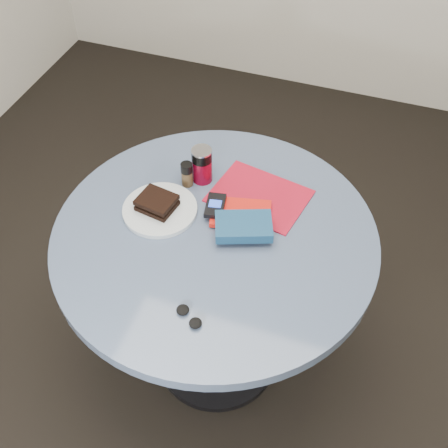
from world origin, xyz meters
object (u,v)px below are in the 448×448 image
(table, at_px, (215,266))
(red_book, at_px, (241,214))
(soda_can, at_px, (202,165))
(novel, at_px, (244,226))
(headphones, at_px, (189,316))
(sandwich, at_px, (157,203))
(plate, at_px, (160,210))
(pepper_grinder, at_px, (187,174))
(magazine, at_px, (259,196))
(mp3_player, at_px, (215,206))

(table, xyz_separation_m, red_book, (0.05, 0.09, 0.18))
(table, relative_size, soda_can, 7.94)
(novel, bearing_deg, headphones, -118.32)
(table, relative_size, headphones, 10.43)
(sandwich, bearing_deg, plate, -8.25)
(novel, xyz_separation_m, headphones, (-0.05, -0.33, -0.03))
(pepper_grinder, height_order, red_book, pepper_grinder)
(soda_can, xyz_separation_m, pepper_grinder, (-0.04, -0.04, -0.02))
(magazine, xyz_separation_m, mp3_player, (-0.11, -0.11, 0.03))
(novel, bearing_deg, mp3_player, 130.90)
(soda_can, distance_m, red_book, 0.22)
(pepper_grinder, xyz_separation_m, headphones, (0.20, -0.48, -0.04))
(sandwich, bearing_deg, novel, -1.55)
(red_book, relative_size, novel, 1.08)
(table, xyz_separation_m, novel, (0.08, 0.02, 0.20))
(table, relative_size, red_book, 5.42)
(table, height_order, soda_can, soda_can)
(table, xyz_separation_m, mp3_player, (-0.03, 0.08, 0.19))
(plate, relative_size, red_book, 1.28)
(sandwich, xyz_separation_m, novel, (0.29, -0.01, 0.00))
(sandwich, distance_m, red_book, 0.26)
(magazine, bearing_deg, headphones, -83.91)
(table, relative_size, novel, 5.88)
(pepper_grinder, height_order, mp3_player, pepper_grinder)
(sandwich, xyz_separation_m, magazine, (0.29, 0.17, -0.03))
(soda_can, xyz_separation_m, headphones, (0.16, -0.52, -0.05))
(soda_can, bearing_deg, novel, -42.90)
(novel, bearing_deg, magazine, 69.89)
(plate, distance_m, headphones, 0.41)
(magazine, xyz_separation_m, novel, (0.00, -0.17, 0.03))
(soda_can, distance_m, novel, 0.28)
(magazine, height_order, headphones, headphones)
(plate, relative_size, pepper_grinder, 2.68)
(magazine, bearing_deg, mp3_player, -123.73)
(mp3_player, height_order, headphones, mp3_player)
(novel, distance_m, headphones, 0.34)
(table, distance_m, headphones, 0.36)
(table, bearing_deg, mp3_player, 108.63)
(red_book, bearing_deg, table, -133.76)
(table, xyz_separation_m, plate, (-0.19, 0.03, 0.17))
(red_book, xyz_separation_m, mp3_player, (-0.08, -0.01, 0.02))
(soda_can, distance_m, magazine, 0.21)
(plate, xyz_separation_m, novel, (0.28, -0.01, 0.03))
(plate, bearing_deg, red_book, 14.23)
(plate, height_order, sandwich, sandwich)
(soda_can, xyz_separation_m, mp3_player, (0.09, -0.13, -0.03))
(table, height_order, plate, plate)
(novel, xyz_separation_m, mp3_player, (-0.11, 0.06, -0.01))
(pepper_grinder, relative_size, headphones, 0.92)
(magazine, distance_m, headphones, 0.51)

